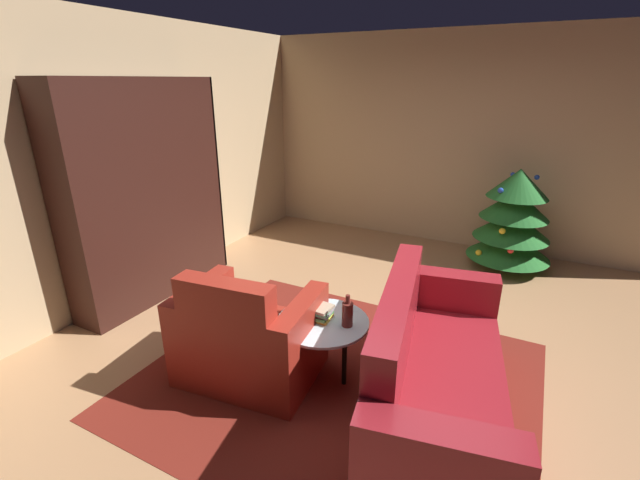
{
  "coord_description": "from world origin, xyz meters",
  "views": [
    {
      "loc": [
        0.95,
        -2.81,
        2.12
      ],
      "look_at": [
        -0.45,
        -0.09,
        0.97
      ],
      "focal_mm": 24.02,
      "sensor_mm": 36.0,
      "label": 1
    }
  ],
  "objects_px": {
    "couch_red": "(432,378)",
    "book_stack_on_table": "(319,312)",
    "armchair_red": "(248,339)",
    "decorated_tree": "(513,220)",
    "bottle_on_table": "(347,314)",
    "coffee_table": "(322,326)",
    "bookshelf_unit": "(158,193)"
  },
  "relations": [
    {
      "from": "couch_red",
      "to": "decorated_tree",
      "type": "bearing_deg",
      "value": 85.53
    },
    {
      "from": "bookshelf_unit",
      "to": "couch_red",
      "type": "relative_size",
      "value": 1.08
    },
    {
      "from": "bookshelf_unit",
      "to": "book_stack_on_table",
      "type": "height_order",
      "value": "bookshelf_unit"
    },
    {
      "from": "coffee_table",
      "to": "decorated_tree",
      "type": "distance_m",
      "value": 2.99
    },
    {
      "from": "book_stack_on_table",
      "to": "decorated_tree",
      "type": "height_order",
      "value": "decorated_tree"
    },
    {
      "from": "armchair_red",
      "to": "book_stack_on_table",
      "type": "relative_size",
      "value": 5.32
    },
    {
      "from": "bookshelf_unit",
      "to": "decorated_tree",
      "type": "xyz_separation_m",
      "value": [
        3.21,
        2.22,
        -0.45
      ]
    },
    {
      "from": "book_stack_on_table",
      "to": "bottle_on_table",
      "type": "distance_m",
      "value": 0.23
    },
    {
      "from": "armchair_red",
      "to": "decorated_tree",
      "type": "bearing_deg",
      "value": 63.13
    },
    {
      "from": "couch_red",
      "to": "coffee_table",
      "type": "bearing_deg",
      "value": 175.91
    },
    {
      "from": "bookshelf_unit",
      "to": "coffee_table",
      "type": "height_order",
      "value": "bookshelf_unit"
    },
    {
      "from": "bookshelf_unit",
      "to": "coffee_table",
      "type": "distance_m",
      "value": 2.32
    },
    {
      "from": "armchair_red",
      "to": "bottle_on_table",
      "type": "bearing_deg",
      "value": 21.86
    },
    {
      "from": "decorated_tree",
      "to": "armchair_red",
      "type": "bearing_deg",
      "value": -116.87
    },
    {
      "from": "couch_red",
      "to": "decorated_tree",
      "type": "height_order",
      "value": "decorated_tree"
    },
    {
      "from": "bookshelf_unit",
      "to": "coffee_table",
      "type": "bearing_deg",
      "value": -14.79
    },
    {
      "from": "couch_red",
      "to": "bottle_on_table",
      "type": "bearing_deg",
      "value": 172.86
    },
    {
      "from": "armchair_red",
      "to": "bottle_on_table",
      "type": "distance_m",
      "value": 0.78
    },
    {
      "from": "couch_red",
      "to": "bottle_on_table",
      "type": "xyz_separation_m",
      "value": [
        -0.64,
        0.08,
        0.26
      ]
    },
    {
      "from": "armchair_red",
      "to": "book_stack_on_table",
      "type": "distance_m",
      "value": 0.57
    },
    {
      "from": "armchair_red",
      "to": "coffee_table",
      "type": "relative_size",
      "value": 1.56
    },
    {
      "from": "couch_red",
      "to": "book_stack_on_table",
      "type": "relative_size",
      "value": 9.98
    },
    {
      "from": "armchair_red",
      "to": "couch_red",
      "type": "xyz_separation_m",
      "value": [
        1.32,
        0.19,
        -0.0
      ]
    },
    {
      "from": "couch_red",
      "to": "book_stack_on_table",
      "type": "xyz_separation_m",
      "value": [
        -0.86,
        0.07,
        0.21
      ]
    },
    {
      "from": "armchair_red",
      "to": "bookshelf_unit",
      "type": "bearing_deg",
      "value": 153.75
    },
    {
      "from": "bookshelf_unit",
      "to": "bottle_on_table",
      "type": "xyz_separation_m",
      "value": [
        2.34,
        -0.55,
        -0.48
      ]
    },
    {
      "from": "armchair_red",
      "to": "decorated_tree",
      "type": "distance_m",
      "value": 3.42
    },
    {
      "from": "armchair_red",
      "to": "couch_red",
      "type": "distance_m",
      "value": 1.33
    },
    {
      "from": "coffee_table",
      "to": "bookshelf_unit",
      "type": "bearing_deg",
      "value": 165.21
    },
    {
      "from": "bookshelf_unit",
      "to": "bottle_on_table",
      "type": "bearing_deg",
      "value": -13.17
    },
    {
      "from": "book_stack_on_table",
      "to": "coffee_table",
      "type": "bearing_deg",
      "value": -23.22
    },
    {
      "from": "book_stack_on_table",
      "to": "bottle_on_table",
      "type": "height_order",
      "value": "bottle_on_table"
    }
  ]
}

